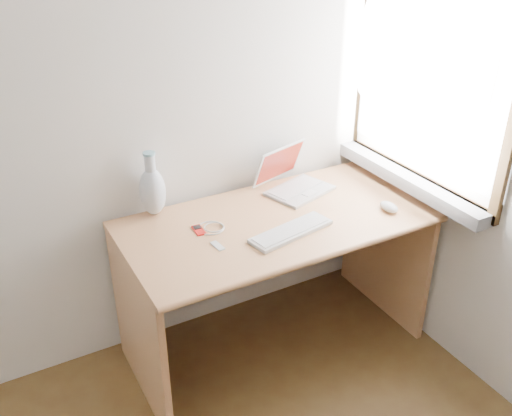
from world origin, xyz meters
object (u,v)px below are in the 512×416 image
desk (267,249)px  laptop (296,180)px  external_keyboard (291,231)px

desk → laptop: (0.23, 0.13, 0.25)m
desk → external_keyboard: external_keyboard is taller
laptop → external_keyboard: 0.42m
laptop → external_keyboard: size_ratio=0.87×
desk → laptop: bearing=29.3°
desk → laptop: laptop is taller
desk → external_keyboard: bearing=-92.3°
laptop → desk: bearing=-167.7°
external_keyboard → laptop: bearing=44.5°
external_keyboard → desk: bearing=77.0°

